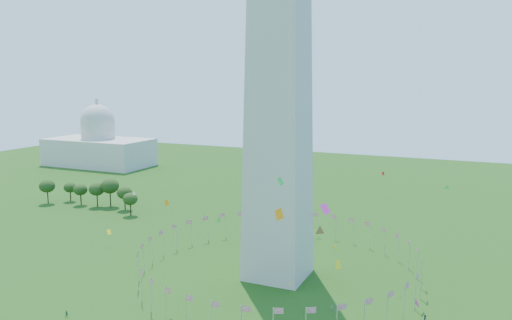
{
  "coord_description": "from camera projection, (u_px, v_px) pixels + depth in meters",
  "views": [
    {
      "loc": [
        50.62,
        -79.92,
        56.63
      ],
      "look_at": [
        -0.35,
        35.0,
        36.5
      ],
      "focal_mm": 35.0,
      "sensor_mm": 36.0,
      "label": 1
    }
  ],
  "objects": [
    {
      "name": "capitol_building",
      "position": [
        98.0,
        131.0,
        332.25
      ],
      "size": [
        70.0,
        35.0,
        46.0
      ],
      "primitive_type": null,
      "color": "beige",
      "rests_on": "ground"
    },
    {
      "name": "flag_ring",
      "position": [
        278.0,
        261.0,
        145.78
      ],
      "size": [
        80.24,
        80.24,
        9.0
      ],
      "color": "silver",
      "rests_on": "ground"
    },
    {
      "name": "kites_aloft",
      "position": [
        289.0,
        241.0,
        112.05
      ],
      "size": [
        117.92,
        73.46,
        35.15
      ],
      "color": "#CC2699",
      "rests_on": "ground"
    },
    {
      "name": "tree_line_west",
      "position": [
        95.0,
        195.0,
        224.83
      ],
      "size": [
        55.05,
        15.99,
        12.83
      ],
      "color": "#2D501A",
      "rests_on": "ground"
    }
  ]
}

